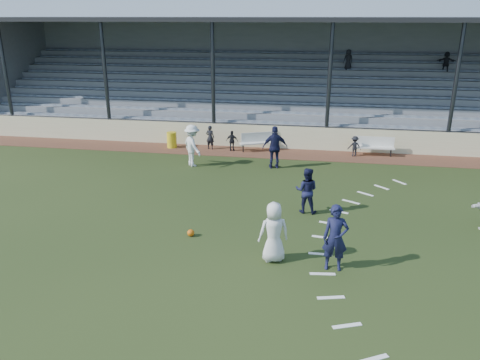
# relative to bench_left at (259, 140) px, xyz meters

# --- Properties ---
(ground) EXTENTS (90.00, 90.00, 0.00)m
(ground) POSITION_rel_bench_left_xyz_m (0.42, -10.90, -0.58)
(ground) COLOR #233114
(ground) RESTS_ON ground
(cinder_track) EXTENTS (34.00, 2.00, 0.02)m
(cinder_track) POSITION_rel_bench_left_xyz_m (0.42, -0.40, -0.57)
(cinder_track) COLOR #553022
(cinder_track) RESTS_ON ground
(retaining_wall) EXTENTS (34.00, 0.18, 1.20)m
(retaining_wall) POSITION_rel_bench_left_xyz_m (0.42, 0.65, 0.02)
(retaining_wall) COLOR beige
(retaining_wall) RESTS_ON ground
(bench_left) EXTENTS (1.98, 1.27, 0.95)m
(bench_left) POSITION_rel_bench_left_xyz_m (0.00, 0.00, 0.00)
(bench_left) COLOR silver
(bench_left) RESTS_ON cinder_track
(bench_right) EXTENTS (2.01, 0.48, 0.95)m
(bench_right) POSITION_rel_bench_left_xyz_m (5.79, 0.03, 0.00)
(bench_right) COLOR silver
(bench_right) RESTS_ON cinder_track
(trash_bin) EXTENTS (0.52, 0.52, 0.83)m
(trash_bin) POSITION_rel_bench_left_xyz_m (-4.67, -0.23, -0.15)
(trash_bin) COLOR gold
(trash_bin) RESTS_ON cinder_track
(football) EXTENTS (0.23, 0.23, 0.23)m
(football) POSITION_rel_bench_left_xyz_m (-0.84, -10.38, -0.47)
(football) COLOR #C7580B
(football) RESTS_ON ground
(player_white_lead) EXTENTS (1.01, 0.83, 1.78)m
(player_white_lead) POSITION_rel_bench_left_xyz_m (1.92, -11.48, 0.31)
(player_white_lead) COLOR silver
(player_white_lead) RESTS_ON ground
(player_navy_lead) EXTENTS (0.69, 0.46, 1.90)m
(player_navy_lead) POSITION_rel_bench_left_xyz_m (3.63, -11.69, 0.37)
(player_navy_lead) COLOR #131536
(player_navy_lead) RESTS_ON ground
(player_navy_mid) EXTENTS (0.86, 0.69, 1.66)m
(player_navy_mid) POSITION_rel_bench_left_xyz_m (2.71, -7.79, 0.25)
(player_navy_mid) COLOR #131536
(player_navy_mid) RESTS_ON ground
(player_white_wing) EXTENTS (1.39, 1.43, 1.96)m
(player_white_wing) POSITION_rel_bench_left_xyz_m (-2.73, -3.14, 0.40)
(player_white_wing) COLOR silver
(player_white_wing) RESTS_ON ground
(player_navy_wing) EXTENTS (1.24, 0.74, 1.97)m
(player_navy_wing) POSITION_rel_bench_left_xyz_m (1.09, -2.80, 0.40)
(player_navy_wing) COLOR #131536
(player_navy_wing) RESTS_ON ground
(sub_left_near) EXTENTS (0.50, 0.37, 1.26)m
(sub_left_near) POSITION_rel_bench_left_xyz_m (-2.58, -0.19, 0.07)
(sub_left_near) COLOR black
(sub_left_near) RESTS_ON cinder_track
(sub_left_far) EXTENTS (0.63, 0.28, 1.06)m
(sub_left_far) POSITION_rel_bench_left_xyz_m (-1.37, -0.35, -0.03)
(sub_left_far) COLOR black
(sub_left_far) RESTS_ON cinder_track
(sub_right) EXTENTS (0.71, 0.46, 1.03)m
(sub_right) POSITION_rel_bench_left_xyz_m (4.84, -0.27, -0.05)
(sub_right) COLOR black
(sub_right) RESTS_ON cinder_track
(grandstand) EXTENTS (34.60, 9.00, 6.61)m
(grandstand) POSITION_rel_bench_left_xyz_m (0.42, 5.36, 1.62)
(grandstand) COLOR gray
(grandstand) RESTS_ON ground
(penalty_arc) EXTENTS (3.89, 14.63, 0.01)m
(penalty_arc) POSITION_rel_bench_left_xyz_m (4.54, -10.90, -0.58)
(penalty_arc) COLOR white
(penalty_arc) RESTS_ON ground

